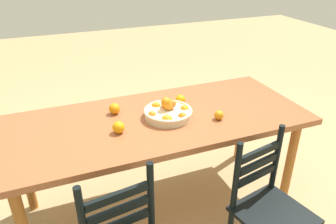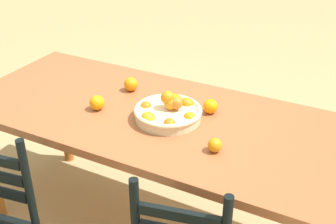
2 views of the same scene
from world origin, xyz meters
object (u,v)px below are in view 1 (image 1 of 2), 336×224
Objects in this scene: orange_loose_1 at (119,127)px; orange_loose_2 at (180,100)px; dining_table at (158,127)px; chair_near_window at (268,209)px; fruit_bowl at (168,111)px; orange_loose_3 at (114,109)px; orange_loose_0 at (219,115)px.

orange_loose_1 is 1.04× the size of orange_loose_2.
chair_near_window is (-0.43, 0.71, -0.27)m from dining_table.
fruit_bowl is 4.34× the size of orange_loose_3.
orange_loose_0 is at bearing 84.64° from chair_near_window.
fruit_bowl is (0.37, -0.70, 0.39)m from chair_near_window.
orange_loose_3 reaches higher than orange_loose_2.
fruit_bowl is 0.37m from orange_loose_1.
chair_near_window is 12.09× the size of orange_loose_2.
orange_loose_2 is (-0.16, -0.15, -0.00)m from fruit_bowl.
dining_table is 0.34m from orange_loose_1.
fruit_bowl is 0.22m from orange_loose_2.
orange_loose_2 is at bearing -149.05° from dining_table.
orange_loose_3 is (0.63, -0.34, 0.01)m from orange_loose_0.
chair_near_window reaches higher than orange_loose_0.
chair_near_window is at bearing 96.47° from orange_loose_0.
fruit_bowl is 0.35m from orange_loose_0.
fruit_bowl is at bearing 105.98° from chair_near_window.
orange_loose_1 is (0.36, 0.08, -0.00)m from fruit_bowl.
orange_loose_2 is at bearing -156.11° from orange_loose_1.
chair_near_window reaches higher than orange_loose_2.
chair_near_window is at bearing 121.24° from dining_table.
orange_loose_2 is (0.21, -0.85, 0.39)m from chair_near_window.
fruit_bowl reaches higher than chair_near_window.
fruit_bowl reaches higher than orange_loose_0.
fruit_bowl is at bearing 43.42° from orange_loose_2.
orange_loose_0 is 0.83× the size of orange_loose_3.
orange_loose_1 is at bearing 128.15° from chair_near_window.
orange_loose_2 is at bearing -64.13° from orange_loose_0.
orange_loose_3 is (0.70, -0.88, 0.39)m from chair_near_window.
fruit_bowl is 5.26× the size of orange_loose_0.
orange_loose_3 is at bearing 116.52° from chair_near_window.
orange_loose_2 is at bearing 176.10° from orange_loose_3.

